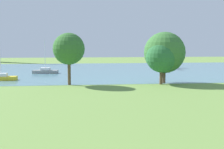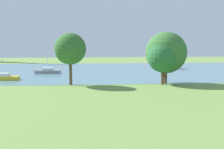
{
  "view_description": "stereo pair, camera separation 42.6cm",
  "coord_description": "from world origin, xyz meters",
  "views": [
    {
      "loc": [
        -1.91,
        -9.13,
        6.0
      ],
      "look_at": [
        0.86,
        18.2,
        2.82
      ],
      "focal_mm": 44.83,
      "sensor_mm": 36.0,
      "label": 1
    },
    {
      "loc": [
        -1.49,
        -9.17,
        6.0
      ],
      "look_at": [
        0.86,
        18.2,
        2.82
      ],
      "focal_mm": 44.83,
      "sensor_mm": 36.0,
      "label": 2
    }
  ],
  "objects": [
    {
      "name": "tree_west_far",
      "position": [
        9.08,
        29.6,
        3.9
      ],
      "size": [
        4.42,
        4.42,
        6.12
      ],
      "color": "brown",
      "rests_on": "ground"
    },
    {
      "name": "tree_east_far",
      "position": [
        9.85,
        30.72,
        4.49
      ],
      "size": [
        6.02,
        6.02,
        7.51
      ],
      "color": "brown",
      "rests_on": "ground"
    },
    {
      "name": "ground_plane",
      "position": [
        0.0,
        22.0,
        0.0
      ],
      "size": [
        160.0,
        160.0,
        0.0
      ],
      "primitive_type": "plane",
      "color": "olive"
    },
    {
      "name": "sailboat_yellow",
      "position": [
        -14.95,
        36.21,
        0.47
      ],
      "size": [
        4.83,
        1.58,
        7.74
      ],
      "color": "yellow",
      "rests_on": "water_surface"
    },
    {
      "name": "water_surface",
      "position": [
        0.0,
        50.0,
        0.01
      ],
      "size": [
        140.0,
        40.0,
        0.02
      ],
      "primitive_type": "cube",
      "color": "slate",
      "rests_on": "ground"
    },
    {
      "name": "tree_mid_shore",
      "position": [
        -3.96,
        30.32,
        5.06
      ],
      "size": [
        4.45,
        4.45,
        7.31
      ],
      "color": "brown",
      "rests_on": "ground"
    },
    {
      "name": "sailboat_gray",
      "position": [
        -9.32,
        45.58,
        0.46
      ],
      "size": [
        4.94,
        2.02,
        6.49
      ],
      "color": "gray",
      "rests_on": "water_surface"
    }
  ]
}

